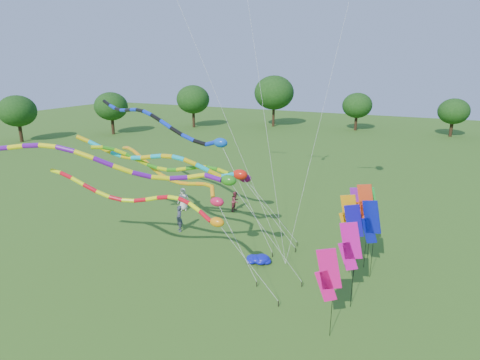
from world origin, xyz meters
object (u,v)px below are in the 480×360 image
at_px(tube_kite_red, 154,202).
at_px(person_c, 235,201).
at_px(blue_nylon_heap, 259,257).
at_px(tube_kite_orange, 178,178).
at_px(person_b, 179,219).
at_px(person_a, 183,199).

relative_size(tube_kite_red, person_c, 7.70).
xyz_separation_m(tube_kite_red, person_c, (-0.98, 11.45, -3.73)).
relative_size(blue_nylon_heap, person_c, 0.96).
relative_size(tube_kite_red, blue_nylon_heap, 8.06).
relative_size(tube_kite_orange, person_c, 7.71).
height_order(tube_kite_orange, person_b, tube_kite_orange).
xyz_separation_m(blue_nylon_heap, person_c, (-5.00, 6.96, 0.60)).
bearing_deg(tube_kite_orange, blue_nylon_heap, 24.09).
distance_m(blue_nylon_heap, person_c, 8.59).
bearing_deg(tube_kite_red, tube_kite_orange, 103.52).
xyz_separation_m(tube_kite_red, person_b, (-2.74, 6.15, -3.60)).
xyz_separation_m(person_b, person_c, (1.77, 5.30, -0.12)).
bearing_deg(person_c, person_b, 163.06).
bearing_deg(tube_kite_orange, person_c, 108.02).
xyz_separation_m(tube_kite_orange, person_c, (0.44, 7.21, -3.74)).
bearing_deg(tube_kite_red, person_c, 89.96).
bearing_deg(tube_kite_red, person_b, 109.14).
distance_m(tube_kite_red, tube_kite_orange, 4.47).
height_order(blue_nylon_heap, person_a, person_a).
distance_m(tube_kite_orange, person_a, 7.49).
distance_m(person_a, person_b, 4.23).
bearing_deg(person_b, tube_kite_red, -26.80).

